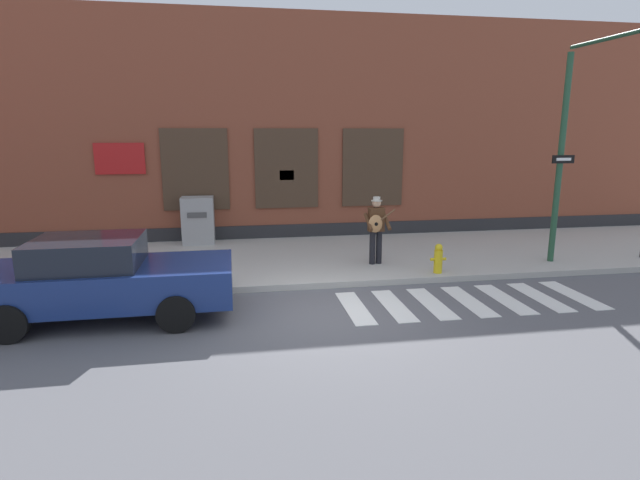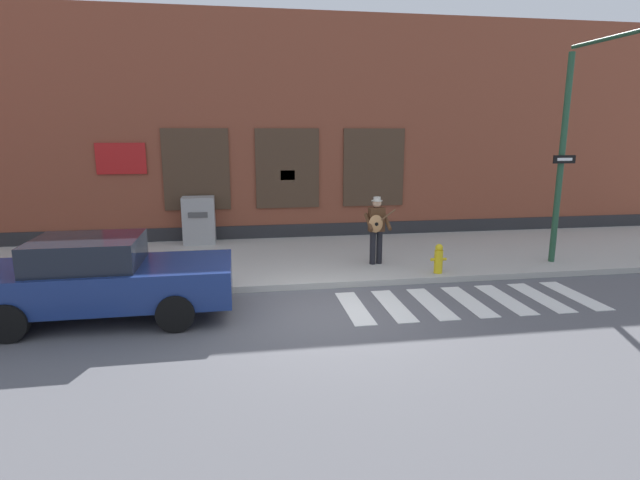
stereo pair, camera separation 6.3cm
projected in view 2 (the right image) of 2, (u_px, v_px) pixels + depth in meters
The scene contains 9 objects.
ground_plane at pixel (323, 314), 9.49m from camera, with size 160.00×160.00×0.00m, color #56565B.
sidewalk at pixel (298, 259), 13.37m from camera, with size 28.00×5.02×0.14m.
building_backdrop at pixel (281, 131), 17.00m from camera, with size 28.00×4.06×6.88m.
crosswalk at pixel (468, 301), 10.19m from camera, with size 5.20×1.90×0.01m.
red_car at pixel (101, 278), 9.14m from camera, with size 4.61×2.01×1.53m.
busker at pixel (376, 226), 12.36m from camera, with size 0.72×0.54×1.69m.
traffic_light at pixel (603, 112), 10.87m from camera, with size 0.60×3.32×5.29m.
utility_box at pixel (199, 220), 14.77m from camera, with size 0.93×0.66×1.39m.
fire_hydrant at pixel (439, 259), 11.68m from camera, with size 0.38×0.20×0.70m.
Camera 2 is at (-1.50, -8.85, 3.38)m, focal length 28.00 mm.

